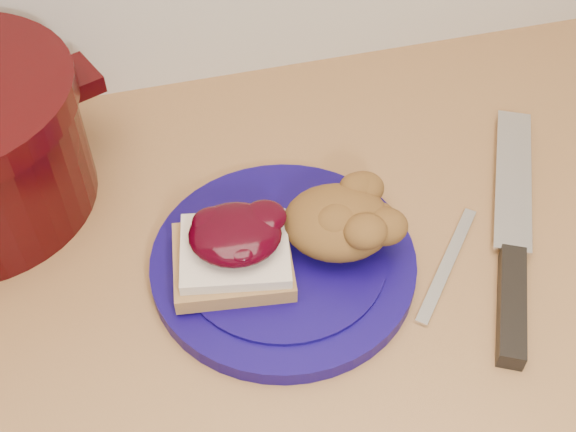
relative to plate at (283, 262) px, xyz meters
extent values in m
cylinder|color=#0E054D|center=(0.00, 0.00, 0.00)|extent=(0.30, 0.30, 0.02)
cube|color=olive|center=(-0.05, 0.00, 0.02)|extent=(0.12, 0.11, 0.02)
cube|color=beige|center=(-0.05, 0.00, 0.03)|extent=(0.11, 0.10, 0.01)
ellipsoid|color=black|center=(-0.04, 0.00, 0.05)|extent=(0.10, 0.09, 0.03)
ellipsoid|color=brown|center=(0.05, 0.00, 0.04)|extent=(0.12, 0.11, 0.05)
cube|color=black|center=(0.19, -0.10, 0.00)|extent=(0.08, 0.12, 0.02)
cube|color=silver|center=(0.26, 0.05, 0.00)|extent=(0.13, 0.20, 0.00)
cube|color=silver|center=(0.15, -0.04, -0.01)|extent=(0.11, 0.12, 0.00)
cube|color=black|center=(-0.16, 0.22, 0.09)|extent=(0.05, 0.06, 0.02)
camera|label=1|loc=(-0.11, -0.41, 0.54)|focal=45.00mm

